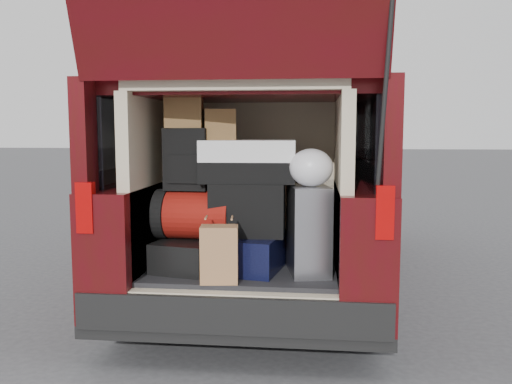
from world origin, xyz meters
The scene contains 14 objects.
ground centered at (0.00, 0.00, 0.00)m, with size 80.00×80.00×0.00m, color #3B3B3D.
minivan centered at (0.00, 1.86, 0.91)m, with size 1.90×5.35×2.77m.
load_floor centered at (0.00, 0.28, 0.28)m, with size 1.24×1.05×0.55m, color black.
black_hardshell centered at (-0.36, 0.13, 0.65)m, with size 0.36×0.50×0.20m, color black.
navy_hardshell centered at (0.04, 0.16, 0.67)m, with size 0.43×0.53×0.23m, color black.
silver_roller centered at (0.44, 0.10, 0.83)m, with size 0.24×0.38×0.57m, color silver.
kraft_bag centered at (-0.09, -0.18, 0.72)m, with size 0.23×0.14×0.35m, color #A17049.
red_duffel centered at (-0.32, 0.16, 0.91)m, with size 0.50×0.33×0.33m, color maroon.
black_soft_case centered at (0.04, 0.15, 0.95)m, with size 0.48×0.29×0.35m, color black.
backpack centered at (-0.37, 0.18, 1.28)m, with size 0.29×0.17×0.41m, color black.
twotone_duffel centered at (0.04, 0.18, 1.27)m, with size 0.62×0.32×0.28m, color white.
grocery_sack_lower centered at (-0.39, 0.20, 1.59)m, with size 0.24×0.20×0.22m, color brown.
grocery_sack_upper centered at (-0.16, 0.23, 1.51)m, with size 0.20×0.17×0.20m, color brown.
plastic_bag_right centered at (0.45, 0.05, 1.24)m, with size 0.27×0.26×0.24m, color silver.
Camera 1 is at (0.47, -3.35, 1.47)m, focal length 38.00 mm.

